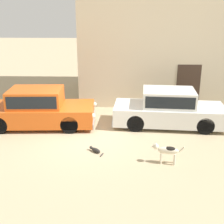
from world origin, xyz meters
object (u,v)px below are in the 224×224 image
at_px(parked_sedan_nearest, 38,108).
at_px(parked_sedan_second, 169,108).
at_px(stray_dog_spotted, 167,150).
at_px(stray_cat, 95,150).

xyz_separation_m(parked_sedan_nearest, parked_sedan_second, (5.27, 0.18, -0.02)).
bearing_deg(parked_sedan_nearest, stray_dog_spotted, -35.08).
height_order(stray_dog_spotted, stray_cat, stray_dog_spotted).
distance_m(parked_sedan_second, stray_cat, 3.78).
height_order(parked_sedan_nearest, stray_cat, parked_sedan_nearest).
height_order(parked_sedan_second, stray_cat, parked_sedan_second).
xyz_separation_m(stray_dog_spotted, stray_cat, (-2.24, 0.68, -0.36)).
distance_m(parked_sedan_second, stray_dog_spotted, 3.23).
bearing_deg(parked_sedan_second, stray_dog_spotted, -95.23).
relative_size(parked_sedan_nearest, parked_sedan_second, 1.01).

